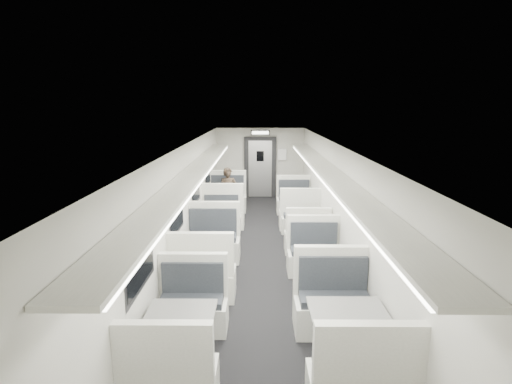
{
  "coord_description": "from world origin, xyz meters",
  "views": [
    {
      "loc": [
        -0.06,
        -7.72,
        3.14
      ],
      "look_at": [
        -0.12,
        1.74,
        1.09
      ],
      "focal_mm": 28.0,
      "sensor_mm": 36.0,
      "label": 1
    }
  ],
  "objects_px": {
    "booth_right_d": "(346,337)",
    "vestibule_door": "(260,168)",
    "booth_left_b": "(219,227)",
    "booth_right_b": "(303,227)",
    "booth_right_c": "(320,271)",
    "booth_right_a": "(296,207)",
    "passenger": "(228,193)",
    "booth_left_a": "(225,204)",
    "booth_left_c": "(208,256)",
    "booth_left_d": "(183,335)",
    "exit_sign": "(260,133)"
  },
  "relations": [
    {
      "from": "booth_right_b",
      "to": "booth_right_c",
      "type": "relative_size",
      "value": 0.96
    },
    {
      "from": "booth_left_c",
      "to": "booth_right_c",
      "type": "bearing_deg",
      "value": -15.88
    },
    {
      "from": "booth_right_d",
      "to": "passenger",
      "type": "distance_m",
      "value": 6.92
    },
    {
      "from": "booth_right_a",
      "to": "booth_right_b",
      "type": "xyz_separation_m",
      "value": [
        0.0,
        -1.76,
        -0.02
      ]
    },
    {
      "from": "booth_left_d",
      "to": "booth_right_b",
      "type": "bearing_deg",
      "value": 66.34
    },
    {
      "from": "booth_left_c",
      "to": "booth_left_d",
      "type": "xyz_separation_m",
      "value": [
        0.0,
        -2.54,
        -0.04
      ]
    },
    {
      "from": "booth_left_c",
      "to": "booth_right_b",
      "type": "distance_m",
      "value": 2.84
    },
    {
      "from": "booth_right_b",
      "to": "booth_left_b",
      "type": "bearing_deg",
      "value": -179.33
    },
    {
      "from": "booth_left_a",
      "to": "booth_right_b",
      "type": "height_order",
      "value": "booth_left_a"
    },
    {
      "from": "booth_left_c",
      "to": "passenger",
      "type": "relative_size",
      "value": 1.55
    },
    {
      "from": "booth_right_a",
      "to": "passenger",
      "type": "height_order",
      "value": "passenger"
    },
    {
      "from": "booth_right_b",
      "to": "vestibule_door",
      "type": "relative_size",
      "value": 0.93
    },
    {
      "from": "passenger",
      "to": "exit_sign",
      "type": "bearing_deg",
      "value": 62.68
    },
    {
      "from": "booth_right_d",
      "to": "exit_sign",
      "type": "xyz_separation_m",
      "value": [
        -1.0,
        8.81,
        1.88
      ]
    },
    {
      "from": "booth_left_c",
      "to": "booth_right_c",
      "type": "height_order",
      "value": "booth_left_c"
    },
    {
      "from": "booth_left_b",
      "to": "booth_right_c",
      "type": "bearing_deg",
      "value": -52.08
    },
    {
      "from": "booth_left_b",
      "to": "exit_sign",
      "type": "xyz_separation_m",
      "value": [
        1.0,
        4.17,
        1.93
      ]
    },
    {
      "from": "booth_right_b",
      "to": "vestibule_door",
      "type": "height_order",
      "value": "vestibule_door"
    },
    {
      "from": "booth_left_a",
      "to": "booth_left_c",
      "type": "distance_m",
      "value": 3.95
    },
    {
      "from": "booth_right_d",
      "to": "exit_sign",
      "type": "relative_size",
      "value": 3.59
    },
    {
      "from": "booth_left_c",
      "to": "exit_sign",
      "type": "bearing_deg",
      "value": 80.8
    },
    {
      "from": "booth_left_b",
      "to": "passenger",
      "type": "height_order",
      "value": "passenger"
    },
    {
      "from": "booth_left_d",
      "to": "exit_sign",
      "type": "height_order",
      "value": "exit_sign"
    },
    {
      "from": "booth_left_c",
      "to": "vestibule_door",
      "type": "distance_m",
      "value": 6.76
    },
    {
      "from": "booth_left_a",
      "to": "booth_right_d",
      "type": "relative_size",
      "value": 1.02
    },
    {
      "from": "booth_right_b",
      "to": "passenger",
      "type": "bearing_deg",
      "value": 133.97
    },
    {
      "from": "booth_left_d",
      "to": "booth_right_d",
      "type": "height_order",
      "value": "booth_right_d"
    },
    {
      "from": "booth_right_a",
      "to": "vestibule_door",
      "type": "relative_size",
      "value": 0.99
    },
    {
      "from": "booth_right_c",
      "to": "booth_right_b",
      "type": "bearing_deg",
      "value": 90.0
    },
    {
      "from": "booth_right_b",
      "to": "booth_right_d",
      "type": "bearing_deg",
      "value": -90.0
    },
    {
      "from": "booth_left_b",
      "to": "exit_sign",
      "type": "distance_m",
      "value": 4.7
    },
    {
      "from": "booth_left_a",
      "to": "vestibule_door",
      "type": "bearing_deg",
      "value": 69.76
    },
    {
      "from": "booth_left_a",
      "to": "passenger",
      "type": "relative_size",
      "value": 1.57
    },
    {
      "from": "booth_left_b",
      "to": "booth_left_c",
      "type": "distance_m",
      "value": 2.0
    },
    {
      "from": "booth_right_a",
      "to": "passenger",
      "type": "relative_size",
      "value": 1.44
    },
    {
      "from": "booth_right_a",
      "to": "booth_right_c",
      "type": "distance_m",
      "value": 4.35
    },
    {
      "from": "booth_right_c",
      "to": "booth_right_d",
      "type": "relative_size",
      "value": 0.92
    },
    {
      "from": "booth_right_d",
      "to": "vestibule_door",
      "type": "relative_size",
      "value": 1.06
    },
    {
      "from": "booth_right_b",
      "to": "exit_sign",
      "type": "relative_size",
      "value": 3.15
    },
    {
      "from": "booth_left_c",
      "to": "booth_right_d",
      "type": "relative_size",
      "value": 1.01
    },
    {
      "from": "booth_left_c",
      "to": "booth_right_d",
      "type": "bearing_deg",
      "value": -52.86
    },
    {
      "from": "booth_right_c",
      "to": "exit_sign",
      "type": "relative_size",
      "value": 3.29
    },
    {
      "from": "booth_left_a",
      "to": "booth_left_b",
      "type": "xyz_separation_m",
      "value": [
        0.0,
        -1.95,
        -0.05
      ]
    },
    {
      "from": "booth_left_b",
      "to": "booth_right_b",
      "type": "relative_size",
      "value": 1.01
    },
    {
      "from": "booth_left_a",
      "to": "booth_right_b",
      "type": "bearing_deg",
      "value": -43.9
    },
    {
      "from": "booth_left_b",
      "to": "vestibule_door",
      "type": "distance_m",
      "value": 4.82
    },
    {
      "from": "booth_right_a",
      "to": "exit_sign",
      "type": "xyz_separation_m",
      "value": [
        -1.0,
        2.39,
        1.91
      ]
    },
    {
      "from": "booth_left_d",
      "to": "booth_right_b",
      "type": "xyz_separation_m",
      "value": [
        2.0,
        4.57,
        -0.01
      ]
    },
    {
      "from": "passenger",
      "to": "exit_sign",
      "type": "distance_m",
      "value": 2.82
    },
    {
      "from": "booth_right_c",
      "to": "passenger",
      "type": "height_order",
      "value": "passenger"
    }
  ]
}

